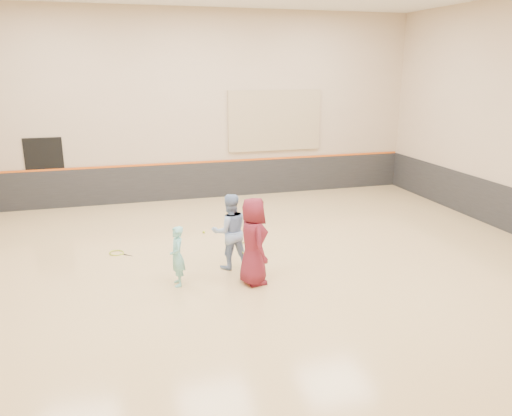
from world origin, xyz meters
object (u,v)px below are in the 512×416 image
object	(u,v)px
instructor	(230,231)
spare_racket	(116,252)
girl	(177,256)
young_man	(253,241)

from	to	relation	value
instructor	spare_racket	world-z (taller)	instructor
girl	young_man	world-z (taller)	young_man
girl	young_man	bearing A→B (deg)	77.54
spare_racket	girl	bearing A→B (deg)	-61.24
instructor	girl	bearing A→B (deg)	24.66
instructor	spare_racket	bearing A→B (deg)	-34.51
girl	spare_racket	xyz separation A→B (m)	(-1.18, 2.15, -0.57)
spare_racket	young_man	bearing A→B (deg)	-42.73
instructor	young_man	world-z (taller)	young_man
instructor	young_man	xyz separation A→B (m)	(0.27, -0.91, 0.06)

